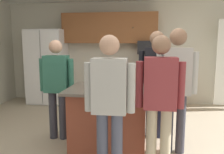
{
  "coord_description": "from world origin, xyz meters",
  "views": [
    {
      "loc": [
        0.53,
        -3.4,
        1.62
      ],
      "look_at": [
        0.01,
        0.22,
        1.05
      ],
      "focal_mm": 37.83,
      "sensor_mm": 36.0,
      "label": 1
    }
  ],
  "objects_px": {
    "person_host_foreground": "(57,83)",
    "microwave_over_range": "(149,47)",
    "person_guest_by_door": "(160,96)",
    "tumbler_amber": "(131,80)",
    "refrigerator": "(47,67)",
    "mug_blue_stoneware": "(90,85)",
    "person_elder_center": "(156,77)",
    "person_guest_right": "(110,99)",
    "person_guest_left": "(176,82)",
    "glass_pilsner": "(118,85)",
    "kitchen_island": "(109,118)"
  },
  "relations": [
    {
      "from": "person_guest_left",
      "to": "glass_pilsner",
      "type": "bearing_deg",
      "value": 5.05
    },
    {
      "from": "glass_pilsner",
      "to": "person_guest_right",
      "type": "bearing_deg",
      "value": -90.8
    },
    {
      "from": "kitchen_island",
      "to": "mug_blue_stoneware",
      "type": "distance_m",
      "value": 0.58
    },
    {
      "from": "person_guest_by_door",
      "to": "mug_blue_stoneware",
      "type": "distance_m",
      "value": 1.11
    },
    {
      "from": "person_guest_left",
      "to": "microwave_over_range",
      "type": "bearing_deg",
      "value": -83.52
    },
    {
      "from": "kitchen_island",
      "to": "person_guest_by_door",
      "type": "bearing_deg",
      "value": -38.4
    },
    {
      "from": "refrigerator",
      "to": "person_host_foreground",
      "type": "xyz_separation_m",
      "value": [
        1.11,
        -2.19,
        -0.01
      ]
    },
    {
      "from": "refrigerator",
      "to": "tumbler_amber",
      "type": "distance_m",
      "value": 3.19
    },
    {
      "from": "refrigerator",
      "to": "person_host_foreground",
      "type": "height_order",
      "value": "refrigerator"
    },
    {
      "from": "refrigerator",
      "to": "tumbler_amber",
      "type": "bearing_deg",
      "value": -43.58
    },
    {
      "from": "person_elder_center",
      "to": "person_guest_left",
      "type": "bearing_deg",
      "value": 77.83
    },
    {
      "from": "person_guest_right",
      "to": "mug_blue_stoneware",
      "type": "bearing_deg",
      "value": 18.73
    },
    {
      "from": "person_host_foreground",
      "to": "microwave_over_range",
      "type": "bearing_deg",
      "value": 73.73
    },
    {
      "from": "person_elder_center",
      "to": "mug_blue_stoneware",
      "type": "height_order",
      "value": "person_elder_center"
    },
    {
      "from": "person_host_foreground",
      "to": "glass_pilsner",
      "type": "xyz_separation_m",
      "value": [
        1.04,
        -0.33,
        0.06
      ]
    },
    {
      "from": "person_guest_right",
      "to": "person_guest_left",
      "type": "relative_size",
      "value": 0.94
    },
    {
      "from": "person_guest_by_door",
      "to": "tumbler_amber",
      "type": "bearing_deg",
      "value": -26.02
    },
    {
      "from": "person_elder_center",
      "to": "person_guest_left",
      "type": "distance_m",
      "value": 0.59
    },
    {
      "from": "person_guest_left",
      "to": "mug_blue_stoneware",
      "type": "distance_m",
      "value": 1.23
    },
    {
      "from": "person_guest_right",
      "to": "mug_blue_stoneware",
      "type": "distance_m",
      "value": 0.87
    },
    {
      "from": "refrigerator",
      "to": "kitchen_island",
      "type": "height_order",
      "value": "refrigerator"
    },
    {
      "from": "person_elder_center",
      "to": "mug_blue_stoneware",
      "type": "distance_m",
      "value": 1.13
    },
    {
      "from": "refrigerator",
      "to": "person_guest_left",
      "type": "xyz_separation_m",
      "value": [
        2.96,
        -2.44,
        0.09
      ]
    },
    {
      "from": "refrigerator",
      "to": "person_host_foreground",
      "type": "relative_size",
      "value": 1.16
    },
    {
      "from": "person_guest_right",
      "to": "person_guest_by_door",
      "type": "bearing_deg",
      "value": -75.85
    },
    {
      "from": "person_guest_by_door",
      "to": "tumbler_amber",
      "type": "distance_m",
      "value": 0.9
    },
    {
      "from": "refrigerator",
      "to": "person_elder_center",
      "type": "relative_size",
      "value": 1.07
    },
    {
      "from": "person_guest_by_door",
      "to": "mug_blue_stoneware",
      "type": "relative_size",
      "value": 12.8
    },
    {
      "from": "microwave_over_range",
      "to": "glass_pilsner",
      "type": "relative_size",
      "value": 4.34
    },
    {
      "from": "mug_blue_stoneware",
      "to": "person_guest_by_door",
      "type": "bearing_deg",
      "value": -28.48
    },
    {
      "from": "kitchen_island",
      "to": "tumbler_amber",
      "type": "relative_size",
      "value": 7.58
    },
    {
      "from": "microwave_over_range",
      "to": "mug_blue_stoneware",
      "type": "bearing_deg",
      "value": -108.6
    },
    {
      "from": "person_guest_left",
      "to": "glass_pilsner",
      "type": "height_order",
      "value": "person_guest_left"
    },
    {
      "from": "person_guest_by_door",
      "to": "person_guest_right",
      "type": "xyz_separation_m",
      "value": [
        -0.56,
        -0.24,
        -0.0
      ]
    },
    {
      "from": "tumbler_amber",
      "to": "mug_blue_stoneware",
      "type": "bearing_deg",
      "value": -154.38
    },
    {
      "from": "person_guest_right",
      "to": "person_elder_center",
      "type": "bearing_deg",
      "value": -31.94
    },
    {
      "from": "refrigerator",
      "to": "microwave_over_range",
      "type": "relative_size",
      "value": 3.38
    },
    {
      "from": "kitchen_island",
      "to": "refrigerator",
      "type": "bearing_deg",
      "value": 129.2
    },
    {
      "from": "microwave_over_range",
      "to": "person_guest_by_door",
      "type": "relative_size",
      "value": 0.33
    },
    {
      "from": "person_host_foreground",
      "to": "tumbler_amber",
      "type": "height_order",
      "value": "person_host_foreground"
    },
    {
      "from": "person_guest_by_door",
      "to": "person_guest_left",
      "type": "distance_m",
      "value": 0.63
    },
    {
      "from": "microwave_over_range",
      "to": "person_guest_left",
      "type": "distance_m",
      "value": 2.61
    },
    {
      "from": "kitchen_island",
      "to": "person_host_foreground",
      "type": "height_order",
      "value": "person_host_foreground"
    },
    {
      "from": "person_host_foreground",
      "to": "tumbler_amber",
      "type": "bearing_deg",
      "value": 16.24
    },
    {
      "from": "microwave_over_range",
      "to": "tumbler_amber",
      "type": "distance_m",
      "value": 2.38
    },
    {
      "from": "microwave_over_range",
      "to": "glass_pilsner",
      "type": "bearing_deg",
      "value": -99.75
    },
    {
      "from": "kitchen_island",
      "to": "person_guest_by_door",
      "type": "distance_m",
      "value": 1.01
    },
    {
      "from": "microwave_over_range",
      "to": "person_guest_right",
      "type": "relative_size",
      "value": 0.33
    },
    {
      "from": "person_guest_by_door",
      "to": "glass_pilsner",
      "type": "distance_m",
      "value": 0.73
    },
    {
      "from": "person_host_foreground",
      "to": "mug_blue_stoneware",
      "type": "height_order",
      "value": "person_host_foreground"
    }
  ]
}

